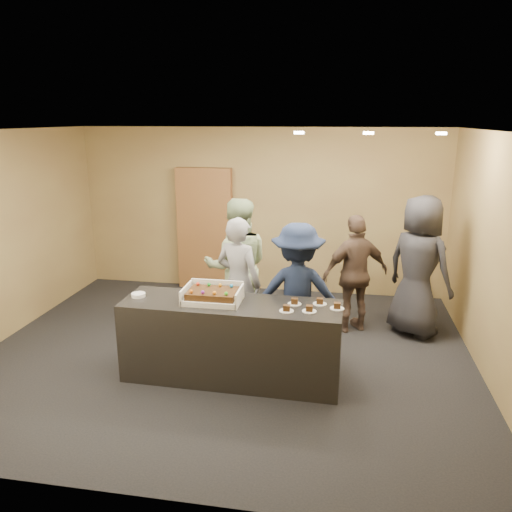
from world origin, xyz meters
name	(u,v)px	position (x,y,z in m)	size (l,w,h in m)	color
room	(225,249)	(0.00, 0.00, 1.35)	(6.04, 6.00, 2.70)	black
serving_counter	(231,341)	(0.20, -0.57, 0.45)	(2.40, 0.70, 0.90)	black
storage_cabinet	(205,229)	(-0.92, 2.41, 1.03)	(0.93, 0.15, 2.05)	brown
cake_box	(213,297)	(-0.01, -0.55, 0.94)	(0.62, 0.43, 0.18)	white
sheet_cake	(212,293)	(-0.01, -0.57, 1.00)	(0.53, 0.36, 0.11)	#331E0B
plate_stack	(138,295)	(-0.87, -0.55, 0.92)	(0.16, 0.16, 0.04)	white
slice_a	(287,309)	(0.82, -0.71, 0.92)	(0.15, 0.15, 0.07)	white
slice_b	(295,302)	(0.88, -0.50, 0.92)	(0.15, 0.15, 0.07)	white
slice_c	(309,309)	(1.05, -0.68, 0.92)	(0.15, 0.15, 0.07)	white
slice_d	(320,302)	(1.15, -0.45, 0.92)	(0.15, 0.15, 0.07)	white
slice_e	(337,307)	(1.34, -0.55, 0.92)	(0.15, 0.15, 0.07)	white
person_server_grey	(239,283)	(0.10, 0.29, 0.84)	(0.61, 0.40, 1.68)	gray
person_sage_man	(237,267)	(0.00, 0.70, 0.92)	(0.90, 0.70, 1.84)	#97AD82
person_navy_man	(297,293)	(0.86, 0.04, 0.84)	(1.09, 0.62, 1.68)	#17223F
person_brown_extra	(355,274)	(1.56, 1.02, 0.81)	(0.95, 0.39, 1.62)	#4F3A2E
person_dark_suit	(419,266)	(2.37, 1.04, 0.95)	(0.93, 0.60, 1.90)	#27272C
ceiling_spotlights	(368,133)	(1.60, 0.50, 2.67)	(1.72, 0.12, 0.03)	#FFEAC6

